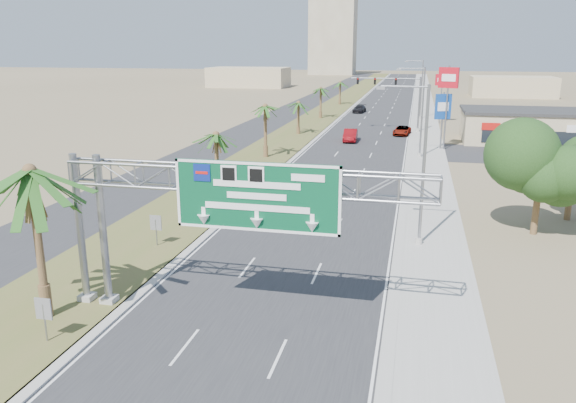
{
  "coord_description": "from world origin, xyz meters",
  "views": [
    {
      "loc": [
        6.86,
        -12.5,
        12.11
      ],
      "look_at": [
        0.5,
        15.46,
        4.2
      ],
      "focal_mm": 35.0,
      "sensor_mm": 36.0,
      "label": 1
    }
  ],
  "objects_px": {
    "car_right_lane": "(402,131)",
    "sign_gantry": "(225,191)",
    "car_mid_lane": "(350,135)",
    "car_far": "(359,109)",
    "car_left_lane": "(281,171)",
    "pole_sign_red_far": "(442,84)",
    "signal_mast": "(405,99)",
    "palm_near": "(30,172)",
    "pole_sign_red_near": "(448,83)",
    "pole_sign_blue": "(443,108)",
    "store_building": "(534,127)"
  },
  "relations": [
    {
      "from": "pole_sign_red_near",
      "to": "pole_sign_red_far",
      "type": "bearing_deg",
      "value": 89.32
    },
    {
      "from": "pole_sign_blue",
      "to": "signal_mast",
      "type": "bearing_deg",
      "value": 108.81
    },
    {
      "from": "palm_near",
      "to": "car_right_lane",
      "type": "xyz_separation_m",
      "value": [
        14.23,
        60.58,
        -6.29
      ]
    },
    {
      "from": "car_left_lane",
      "to": "pole_sign_red_near",
      "type": "bearing_deg",
      "value": 52.48
    },
    {
      "from": "car_mid_lane",
      "to": "car_right_lane",
      "type": "xyz_separation_m",
      "value": [
        6.53,
        7.07,
        -0.16
      ]
    },
    {
      "from": "pole_sign_red_near",
      "to": "pole_sign_red_far",
      "type": "relative_size",
      "value": 1.23
    },
    {
      "from": "car_left_lane",
      "to": "pole_sign_red_far",
      "type": "height_order",
      "value": "pole_sign_red_far"
    },
    {
      "from": "signal_mast",
      "to": "pole_sign_blue",
      "type": "distance_m",
      "value": 14.87
    },
    {
      "from": "car_left_lane",
      "to": "pole_sign_red_near",
      "type": "xyz_separation_m",
      "value": [
        15.84,
        19.13,
        7.27
      ]
    },
    {
      "from": "car_right_lane",
      "to": "sign_gantry",
      "type": "bearing_deg",
      "value": -89.69
    },
    {
      "from": "sign_gantry",
      "to": "signal_mast",
      "type": "relative_size",
      "value": 1.63
    },
    {
      "from": "sign_gantry",
      "to": "pole_sign_red_near",
      "type": "distance_m",
      "value": 49.15
    },
    {
      "from": "sign_gantry",
      "to": "car_mid_lane",
      "type": "bearing_deg",
      "value": 90.49
    },
    {
      "from": "car_left_lane",
      "to": "pole_sign_red_near",
      "type": "relative_size",
      "value": 0.4
    },
    {
      "from": "car_far",
      "to": "palm_near",
      "type": "bearing_deg",
      "value": -87.42
    },
    {
      "from": "car_right_lane",
      "to": "pole_sign_blue",
      "type": "height_order",
      "value": "pole_sign_blue"
    },
    {
      "from": "car_mid_lane",
      "to": "pole_sign_red_near",
      "type": "distance_m",
      "value": 14.35
    },
    {
      "from": "car_right_lane",
      "to": "car_far",
      "type": "xyz_separation_m",
      "value": [
        -8.82,
        27.23,
        0.05
      ]
    },
    {
      "from": "pole_sign_red_near",
      "to": "palm_near",
      "type": "bearing_deg",
      "value": -111.47
    },
    {
      "from": "car_left_lane",
      "to": "pole_sign_red_far",
      "type": "relative_size",
      "value": 0.5
    },
    {
      "from": "car_mid_lane",
      "to": "car_far",
      "type": "distance_m",
      "value": 34.38
    },
    {
      "from": "car_left_lane",
      "to": "pole_sign_red_far",
      "type": "distance_m",
      "value": 47.74
    },
    {
      "from": "car_right_lane",
      "to": "pole_sign_red_far",
      "type": "xyz_separation_m",
      "value": [
        5.62,
        14.55,
        5.76
      ]
    },
    {
      "from": "sign_gantry",
      "to": "pole_sign_red_near",
      "type": "xyz_separation_m",
      "value": [
        11.41,
        47.77,
        1.9
      ]
    },
    {
      "from": "pole_sign_red_near",
      "to": "pole_sign_blue",
      "type": "distance_m",
      "value": 3.01
    },
    {
      "from": "palm_near",
      "to": "car_mid_lane",
      "type": "height_order",
      "value": "palm_near"
    },
    {
      "from": "palm_near",
      "to": "signal_mast",
      "type": "relative_size",
      "value": 0.81
    },
    {
      "from": "store_building",
      "to": "car_right_lane",
      "type": "height_order",
      "value": "store_building"
    },
    {
      "from": "sign_gantry",
      "to": "car_right_lane",
      "type": "height_order",
      "value": "sign_gantry"
    },
    {
      "from": "palm_near",
      "to": "pole_sign_red_far",
      "type": "xyz_separation_m",
      "value": [
        19.85,
        75.13,
        -0.53
      ]
    },
    {
      "from": "signal_mast",
      "to": "car_mid_lane",
      "type": "distance_m",
      "value": 13.05
    },
    {
      "from": "palm_near",
      "to": "car_far",
      "type": "height_order",
      "value": "palm_near"
    },
    {
      "from": "sign_gantry",
      "to": "palm_near",
      "type": "bearing_deg",
      "value": -166.68
    },
    {
      "from": "palm_near",
      "to": "signal_mast",
      "type": "height_order",
      "value": "palm_near"
    },
    {
      "from": "car_right_lane",
      "to": "pole_sign_blue",
      "type": "xyz_separation_m",
      "value": [
        4.94,
        -10.68,
        4.34
      ]
    },
    {
      "from": "car_mid_lane",
      "to": "car_right_lane",
      "type": "bearing_deg",
      "value": 44.34
    },
    {
      "from": "car_left_lane",
      "to": "car_far",
      "type": "xyz_separation_m",
      "value": [
        1.7,
        57.25,
        0.01
      ]
    },
    {
      "from": "pole_sign_red_far",
      "to": "car_far",
      "type": "bearing_deg",
      "value": 138.72
    },
    {
      "from": "pole_sign_red_far",
      "to": "car_left_lane",
      "type": "bearing_deg",
      "value": -109.92
    },
    {
      "from": "car_mid_lane",
      "to": "pole_sign_red_far",
      "type": "xyz_separation_m",
      "value": [
        12.15,
        21.62,
        5.6
      ]
    },
    {
      "from": "signal_mast",
      "to": "pole_sign_red_far",
      "type": "relative_size",
      "value": 1.27
    },
    {
      "from": "car_mid_lane",
      "to": "car_left_lane",
      "type": "bearing_deg",
      "value": -102.83
    },
    {
      "from": "palm_near",
      "to": "car_far",
      "type": "distance_m",
      "value": 88.2
    },
    {
      "from": "car_right_lane",
      "to": "car_far",
      "type": "height_order",
      "value": "car_far"
    },
    {
      "from": "sign_gantry",
      "to": "pole_sign_red_near",
      "type": "height_order",
      "value": "pole_sign_red_near"
    },
    {
      "from": "pole_sign_blue",
      "to": "sign_gantry",
      "type": "bearing_deg",
      "value": -102.95
    },
    {
      "from": "store_building",
      "to": "pole_sign_red_near",
      "type": "relative_size",
      "value": 1.8
    },
    {
      "from": "palm_near",
      "to": "car_left_lane",
      "type": "relative_size",
      "value": 2.06
    },
    {
      "from": "car_left_lane",
      "to": "car_right_lane",
      "type": "xyz_separation_m",
      "value": [
        10.53,
        30.02,
        -0.05
      ]
    },
    {
      "from": "pole_sign_red_far",
      "to": "car_right_lane",
      "type": "bearing_deg",
      "value": -111.12
    }
  ]
}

